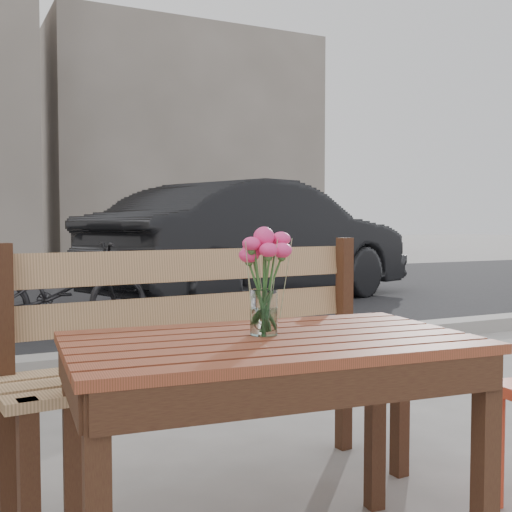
{
  "coord_description": "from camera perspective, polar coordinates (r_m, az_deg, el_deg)",
  "views": [
    {
      "loc": [
        -0.91,
        -1.37,
        1.0
      ],
      "look_at": [
        -0.1,
        0.28,
        0.91
      ],
      "focal_mm": 45.0,
      "sensor_mm": 36.0,
      "label": 1
    }
  ],
  "objects": [
    {
      "name": "street",
      "position": [
        6.57,
        -18.03,
        -5.68
      ],
      "size": [
        30.0,
        8.12,
        0.12
      ],
      "color": "black",
      "rests_on": "ground"
    },
    {
      "name": "main_table",
      "position": [
        1.82,
        1.32,
        -10.74
      ],
      "size": [
        1.17,
        0.75,
        0.69
      ],
      "rotation": [
        0.0,
        0.0,
        -0.09
      ],
      "color": "brown",
      "rests_on": "ground"
    },
    {
      "name": "main_bench",
      "position": [
        2.41,
        -4.2,
        -7.09
      ],
      "size": [
        1.58,
        0.58,
        0.96
      ],
      "rotation": [
        0.0,
        0.0,
        0.08
      ],
      "color": "#95724D",
      "rests_on": "ground"
    },
    {
      "name": "main_vase",
      "position": [
        1.8,
        0.7,
        -1.08
      ],
      "size": [
        0.17,
        0.17,
        0.31
      ],
      "color": "white",
      "rests_on": "main_table"
    },
    {
      "name": "parked_car",
      "position": [
        8.11,
        0.16,
        1.18
      ],
      "size": [
        4.8,
        2.99,
        1.49
      ],
      "primitive_type": "imported",
      "rotation": [
        0.0,
        0.0,
        1.91
      ],
      "color": "black",
      "rests_on": "ground"
    },
    {
      "name": "bicycle",
      "position": [
        6.01,
        -17.03,
        -2.79
      ],
      "size": [
        1.59,
        0.59,
        0.83
      ],
      "primitive_type": "imported",
      "rotation": [
        0.0,
        0.0,
        1.54
      ],
      "color": "black",
      "rests_on": "ground"
    }
  ]
}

